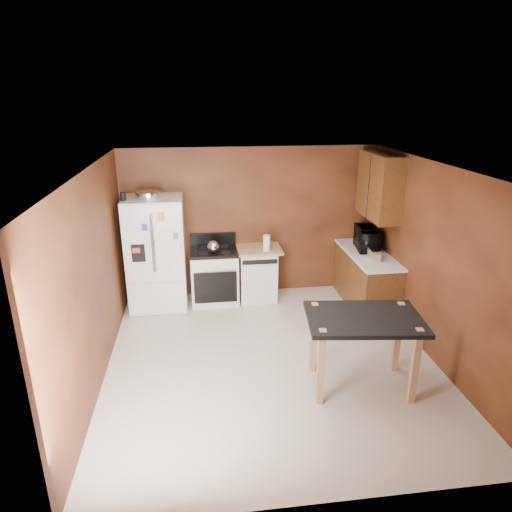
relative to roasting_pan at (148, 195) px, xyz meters
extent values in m
plane|color=beige|center=(1.61, -1.88, -1.85)|extent=(4.50, 4.50, 0.00)
plane|color=white|center=(1.61, -1.88, 0.65)|extent=(4.50, 4.50, 0.00)
plane|color=brown|center=(1.61, 0.37, -0.60)|extent=(4.20, 0.00, 4.20)
plane|color=brown|center=(1.61, -4.13, -0.60)|extent=(4.20, 0.00, 4.20)
plane|color=brown|center=(-0.49, -1.88, -0.60)|extent=(0.00, 4.50, 4.50)
plane|color=brown|center=(3.71, -1.88, -0.60)|extent=(0.00, 4.50, 4.50)
cylinder|color=silver|center=(0.00, 0.00, 0.00)|extent=(0.38, 0.38, 0.09)
cylinder|color=black|center=(-0.35, -0.15, 0.01)|extent=(0.08, 0.08, 0.12)
sphere|color=silver|center=(0.96, -0.09, -0.85)|extent=(0.20, 0.20, 0.20)
cylinder|color=white|center=(1.82, -0.07, -0.83)|extent=(0.14, 0.14, 0.26)
cylinder|color=green|center=(1.90, 0.09, -0.91)|extent=(0.11, 0.11, 0.10)
cube|color=silver|center=(3.37, -0.74, -0.86)|extent=(0.15, 0.24, 0.17)
imported|color=black|center=(3.44, -0.22, -0.78)|extent=(0.48, 0.64, 0.33)
cube|color=white|center=(0.06, 0.00, -0.95)|extent=(0.90, 0.75, 1.80)
cube|color=white|center=(-0.17, -0.39, -0.67)|extent=(0.43, 0.02, 1.20)
cube|color=white|center=(0.28, -0.39, -0.67)|extent=(0.43, 0.02, 1.20)
cube|color=white|center=(0.06, -0.39, -1.57)|extent=(0.88, 0.02, 0.54)
cube|color=black|center=(-0.17, -0.40, -0.80)|extent=(0.20, 0.01, 0.28)
cylinder|color=silver|center=(0.04, -0.42, -0.65)|extent=(0.02, 0.02, 0.90)
cylinder|color=silver|center=(0.07, -0.42, -0.65)|extent=(0.02, 0.02, 0.90)
cube|color=#3F30CD|center=(-0.04, -0.41, -0.40)|extent=(0.08, 0.00, 0.10)
cube|color=gold|center=(0.21, -0.41, -0.25)|extent=(0.10, 0.00, 0.13)
cube|color=green|center=(0.40, -0.41, -0.55)|extent=(0.07, 0.00, 0.09)
cube|color=#C53D20|center=(-0.19, -0.41, -0.75)|extent=(0.11, 0.00, 0.08)
cube|color=white|center=(0.36, -0.41, -1.05)|extent=(0.09, 0.00, 0.10)
cube|color=white|center=(0.97, 0.05, -1.42)|extent=(0.76, 0.65, 0.85)
cube|color=black|center=(0.97, 0.05, -0.97)|extent=(0.76, 0.65, 0.05)
cube|color=black|center=(0.97, 0.34, -0.85)|extent=(0.76, 0.06, 0.20)
cube|color=black|center=(0.97, -0.29, -1.47)|extent=(0.68, 0.02, 0.52)
cylinder|color=silver|center=(0.97, -0.30, -1.18)|extent=(0.62, 0.02, 0.02)
cylinder|color=black|center=(0.79, 0.21, -0.94)|extent=(0.17, 0.17, 0.02)
cylinder|color=black|center=(1.15, 0.21, -0.94)|extent=(0.17, 0.17, 0.02)
cylinder|color=black|center=(0.79, -0.11, -0.94)|extent=(0.17, 0.17, 0.02)
cylinder|color=black|center=(1.15, -0.11, -0.94)|extent=(0.17, 0.17, 0.02)
cube|color=white|center=(1.69, 0.07, -1.42)|extent=(0.60, 0.60, 0.85)
cube|color=black|center=(1.69, -0.24, -1.09)|extent=(0.56, 0.02, 0.07)
cube|color=tan|center=(1.69, 0.07, -0.98)|extent=(0.78, 0.62, 0.04)
cube|color=brown|center=(3.41, -0.43, -1.42)|extent=(0.60, 1.55, 0.86)
cube|color=white|center=(3.41, -0.43, -0.97)|extent=(0.63, 1.58, 0.04)
cube|color=brown|center=(3.53, -0.33, 0.10)|extent=(0.35, 1.05, 1.00)
cube|color=black|center=(3.36, -0.33, 0.10)|extent=(0.01, 0.01, 1.00)
cube|color=black|center=(2.56, -2.55, -0.96)|extent=(1.39, 1.01, 0.05)
cube|color=#A47F50|center=(2.08, -2.17, -1.38)|extent=(0.08, 0.08, 0.93)
cube|color=#A47F50|center=(3.12, -2.29, -1.38)|extent=(0.08, 0.08, 0.93)
cube|color=#A47F50|center=(2.01, -2.81, -1.38)|extent=(0.08, 0.08, 0.93)
cube|color=#A47F50|center=(3.04, -2.93, -1.38)|extent=(0.08, 0.08, 0.93)
camera|label=1|loc=(0.74, -6.98, 1.46)|focal=32.00mm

